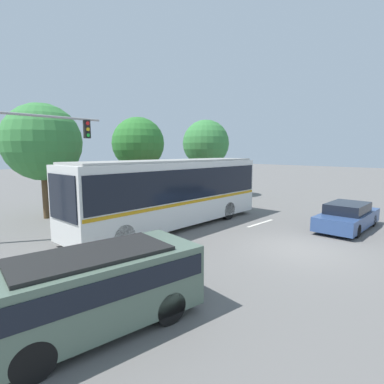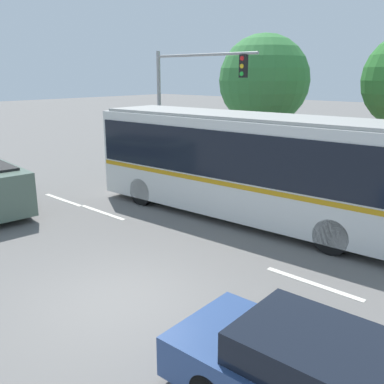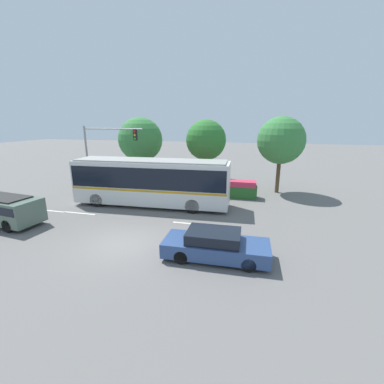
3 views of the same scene
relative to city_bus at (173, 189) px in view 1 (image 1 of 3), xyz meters
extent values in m
plane|color=slate|center=(1.08, -6.29, -1.95)|extent=(140.00, 140.00, 0.00)
cube|color=silver|center=(0.01, 0.00, -0.16)|extent=(11.51, 3.08, 3.09)
cube|color=black|center=(0.01, 0.00, 0.34)|extent=(11.28, 3.11, 1.48)
cube|color=#C68C14|center=(0.01, 0.00, -0.53)|extent=(11.40, 3.10, 0.14)
cube|color=black|center=(-5.70, -0.29, 0.21)|extent=(0.17, 2.13, 1.73)
cube|color=#959592|center=(0.01, 0.00, 1.44)|extent=(11.04, 2.85, 0.10)
cylinder|color=black|center=(-3.80, -1.30, -1.45)|extent=(1.01, 0.35, 1.00)
cylinder|color=black|center=(-3.91, 0.91, -1.45)|extent=(1.01, 0.35, 1.00)
cylinder|color=black|center=(3.37, -0.93, -1.45)|extent=(1.01, 0.35, 1.00)
cylinder|color=black|center=(3.26, 1.27, -1.45)|extent=(1.01, 0.35, 1.00)
cube|color=navy|center=(5.91, -6.55, -1.45)|extent=(4.83, 1.98, 0.67)
cube|color=black|center=(5.79, -6.55, -0.87)|extent=(2.44, 1.69, 0.49)
cylinder|color=black|center=(7.36, -5.69, -1.64)|extent=(0.63, 0.24, 0.62)
cylinder|color=black|center=(7.41, -7.31, -1.64)|extent=(0.63, 0.24, 0.62)
cylinder|color=black|center=(4.45, -5.78, -1.64)|extent=(0.63, 0.24, 0.62)
cylinder|color=black|center=(4.50, -7.40, -1.64)|extent=(0.63, 0.24, 0.62)
cube|color=#516656|center=(-7.25, -5.60, -1.02)|extent=(4.83, 2.44, 1.43)
cube|color=black|center=(-7.25, -5.60, -0.70)|extent=(4.65, 2.45, 0.48)
cube|color=black|center=(-7.25, -5.60, -0.26)|extent=(3.40, 1.90, 0.08)
cylinder|color=black|center=(-5.77, -4.91, -1.58)|extent=(0.78, 0.34, 0.75)
cylinder|color=black|center=(-5.95, -6.59, -1.58)|extent=(0.78, 0.34, 0.75)
cylinder|color=black|center=(-8.54, -4.61, -1.58)|extent=(0.78, 0.34, 0.75)
cylinder|color=black|center=(-8.72, -6.29, -1.58)|extent=(0.78, 0.34, 0.75)
cylinder|color=gray|center=(-4.92, 3.44, 3.53)|extent=(5.66, 0.12, 0.12)
cube|color=black|center=(-2.78, 3.44, 3.03)|extent=(0.30, 0.22, 0.90)
cylinder|color=red|center=(-2.78, 3.32, 3.33)|extent=(0.18, 0.02, 0.18)
cylinder|color=yellow|center=(-2.78, 3.32, 3.03)|extent=(0.18, 0.02, 0.18)
cylinder|color=green|center=(-2.78, 3.32, 2.73)|extent=(0.18, 0.02, 0.18)
cube|color=#286028|center=(2.82, 3.77, -1.47)|extent=(9.59, 1.14, 0.96)
cube|color=#CC3351|center=(2.82, 3.77, -0.77)|extent=(9.40, 1.08, 0.44)
cylinder|color=brown|center=(-3.87, 6.71, -0.54)|extent=(0.36, 0.36, 2.82)
sphere|color=#387F3D|center=(-3.87, 6.71, 2.43)|extent=(4.34, 4.34, 4.34)
cylinder|color=brown|center=(2.72, 6.79, -0.41)|extent=(0.26, 0.26, 3.10)
sphere|color=#2D752D|center=(2.72, 6.79, 2.49)|extent=(3.74, 3.74, 3.74)
cylinder|color=brown|center=(9.32, 6.20, -0.39)|extent=(0.34, 0.34, 3.12)
sphere|color=#387F3D|center=(9.32, 6.20, 2.60)|extent=(3.99, 3.99, 3.99)
cube|color=silver|center=(-6.50, -2.98, -1.95)|extent=(2.40, 0.16, 0.01)
cube|color=silver|center=(3.82, -2.84, -1.95)|extent=(2.40, 0.16, 0.01)
cube|color=silver|center=(-4.13, -2.90, -1.95)|extent=(2.40, 0.16, 0.01)
camera|label=1|loc=(-10.12, -11.47, 1.91)|focal=28.23mm
camera|label=2|loc=(7.71, -11.36, 2.72)|focal=39.96mm
camera|label=3|loc=(7.48, -17.12, 4.09)|focal=24.06mm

